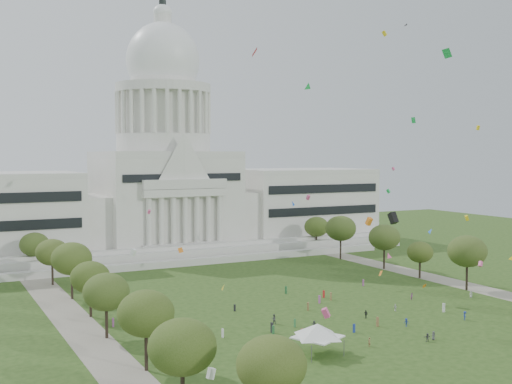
# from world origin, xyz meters

# --- Properties ---
(ground) EXTENTS (400.00, 400.00, 0.00)m
(ground) POSITION_xyz_m (0.00, 0.00, 0.00)
(ground) COLOR #284616
(ground) RESTS_ON ground
(capitol) EXTENTS (160.00, 64.50, 91.30)m
(capitol) POSITION_xyz_m (0.00, 113.59, 22.30)
(capitol) COLOR beige
(capitol) RESTS_ON ground
(path_left) EXTENTS (8.00, 160.00, 0.04)m
(path_left) POSITION_xyz_m (-48.00, 30.00, 0.02)
(path_left) COLOR gray
(path_left) RESTS_ON ground
(path_right) EXTENTS (8.00, 160.00, 0.04)m
(path_right) POSITION_xyz_m (48.00, 30.00, 0.02)
(path_right) COLOR gray
(path_right) RESTS_ON ground
(row_tree_l_0) EXTENTS (8.85, 8.85, 12.59)m
(row_tree_l_0) POSITION_xyz_m (-45.26, -21.68, 8.95)
(row_tree_l_0) COLOR black
(row_tree_l_0) RESTS_ON ground
(row_tree_l_1) EXTENTS (8.86, 8.86, 12.59)m
(row_tree_l_1) POSITION_xyz_m (-44.07, -2.96, 8.95)
(row_tree_l_1) COLOR black
(row_tree_l_1) RESTS_ON ground
(row_tree_l_2) EXTENTS (8.42, 8.42, 11.97)m
(row_tree_l_2) POSITION_xyz_m (-45.04, 17.30, 8.51)
(row_tree_l_2) COLOR black
(row_tree_l_2) RESTS_ON ground
(row_tree_r_2) EXTENTS (9.55, 9.55, 13.58)m
(row_tree_r_2) POSITION_xyz_m (44.17, 17.44, 9.66)
(row_tree_r_2) COLOR black
(row_tree_r_2) RESTS_ON ground
(row_tree_l_3) EXTENTS (8.12, 8.12, 11.55)m
(row_tree_l_3) POSITION_xyz_m (-44.09, 33.92, 8.21)
(row_tree_l_3) COLOR black
(row_tree_l_3) RESTS_ON ground
(row_tree_r_3) EXTENTS (7.01, 7.01, 9.98)m
(row_tree_r_3) POSITION_xyz_m (44.40, 34.48, 7.08)
(row_tree_r_3) COLOR black
(row_tree_r_3) RESTS_ON ground
(row_tree_l_4) EXTENTS (9.29, 9.29, 13.21)m
(row_tree_l_4) POSITION_xyz_m (-44.08, 52.42, 9.39)
(row_tree_l_4) COLOR black
(row_tree_l_4) RESTS_ON ground
(row_tree_r_4) EXTENTS (9.19, 9.19, 13.06)m
(row_tree_r_4) POSITION_xyz_m (44.76, 50.04, 9.29)
(row_tree_r_4) COLOR black
(row_tree_r_4) RESTS_ON ground
(row_tree_l_5) EXTENTS (8.33, 8.33, 11.85)m
(row_tree_l_5) POSITION_xyz_m (-45.22, 71.01, 8.42)
(row_tree_l_5) COLOR black
(row_tree_l_5) RESTS_ON ground
(row_tree_r_5) EXTENTS (9.82, 9.82, 13.96)m
(row_tree_r_5) POSITION_xyz_m (43.49, 70.19, 9.93)
(row_tree_r_5) COLOR black
(row_tree_r_5) RESTS_ON ground
(row_tree_l_6) EXTENTS (8.19, 8.19, 11.64)m
(row_tree_l_6) POSITION_xyz_m (-46.87, 89.14, 8.27)
(row_tree_l_6) COLOR black
(row_tree_l_6) RESTS_ON ground
(row_tree_r_6) EXTENTS (8.42, 8.42, 11.97)m
(row_tree_r_6) POSITION_xyz_m (45.96, 88.13, 8.51)
(row_tree_r_6) COLOR black
(row_tree_r_6) RESTS_ON ground
(near_tree_0) EXTENTS (8.47, 8.47, 12.04)m
(near_tree_0) POSITION_xyz_m (-38.00, -32.00, 8.56)
(near_tree_0) COLOR black
(near_tree_0) RESTS_ON ground
(event_tent) EXTENTS (12.54, 12.54, 5.30)m
(event_tent) POSITION_xyz_m (-16.15, -8.34, 4.11)
(event_tent) COLOR #4C4C4C
(event_tent) RESTS_ON ground
(person_0) EXTENTS (0.85, 0.89, 1.54)m
(person_0) POSITION_xyz_m (39.02, 11.02, 0.77)
(person_0) COLOR silver
(person_0) RESTS_ON ground
(person_2) EXTENTS (0.88, 0.71, 1.56)m
(person_2) POSITION_xyz_m (25.29, 15.67, 0.78)
(person_2) COLOR #994C8C
(person_2) RESTS_ON ground
(person_3) EXTENTS (0.94, 1.18, 1.63)m
(person_3) POSITION_xyz_m (8.64, -1.72, 0.81)
(person_3) COLOR navy
(person_3) RESTS_ON ground
(person_4) EXTENTS (0.74, 1.10, 1.73)m
(person_4) POSITION_xyz_m (5.48, 6.96, 0.86)
(person_4) COLOR #26262B
(person_4) RESTS_ON ground
(person_5) EXTENTS (1.28, 1.67, 1.68)m
(person_5) POSITION_xyz_m (-8.30, 4.86, 0.84)
(person_5) COLOR #4C4C51
(person_5) RESTS_ON ground
(person_6) EXTENTS (0.61, 0.84, 1.60)m
(person_6) POSITION_xyz_m (6.93, -11.03, 0.80)
(person_6) COLOR #4C4C51
(person_6) RESTS_ON ground
(person_7) EXTENTS (0.71, 0.61, 1.64)m
(person_7) POSITION_xyz_m (-5.86, -8.97, 0.82)
(person_7) COLOR olive
(person_7) RESTS_ON ground
(person_8) EXTENTS (1.07, 0.84, 1.92)m
(person_8) POSITION_xyz_m (-13.24, 11.95, 0.96)
(person_8) COLOR #4C4C51
(person_8) RESTS_ON ground
(person_9) EXTENTS (1.06, 1.30, 1.79)m
(person_9) POSITION_xyz_m (22.38, -3.42, 0.89)
(person_9) COLOR navy
(person_9) RESTS_ON ground
(person_10) EXTENTS (0.56, 0.93, 1.53)m
(person_10) POSITION_xyz_m (14.73, 8.85, 0.76)
(person_10) COLOR silver
(person_10) RESTS_ON ground
(person_11) EXTENTS (1.48, 0.77, 1.52)m
(person_11) POSITION_xyz_m (5.28, -11.28, 0.76)
(person_11) COLOR #4C4C51
(person_11) RESTS_ON ground
(distant_crowd) EXTENTS (67.05, 38.68, 1.94)m
(distant_crowd) POSITION_xyz_m (-11.83, 14.03, 0.87)
(distant_crowd) COLOR silver
(distant_crowd) RESTS_ON ground
(kite_swarm) EXTENTS (78.86, 103.65, 55.95)m
(kite_swarm) POSITION_xyz_m (3.14, 4.33, 24.46)
(kite_swarm) COLOR #E54C8C
(kite_swarm) RESTS_ON ground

